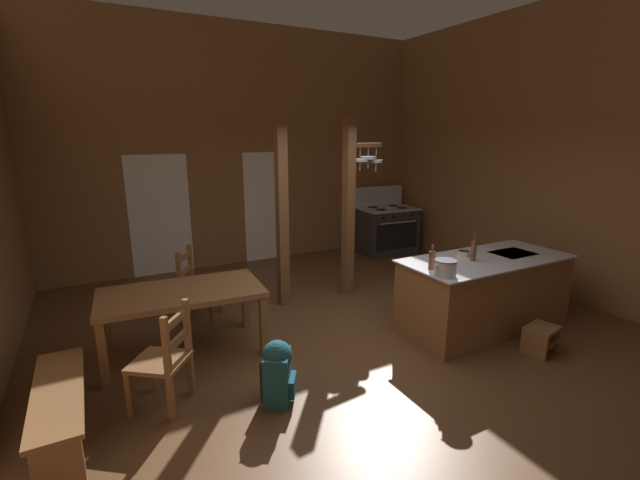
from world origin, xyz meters
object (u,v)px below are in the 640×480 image
ladderback_chair_near_window (196,286)px  ladderback_chair_by_post (165,360)px  step_stool (541,337)px  kitchen_island (484,293)px  stockpot_on_counter (445,268)px  mixing_bowl_on_counter (464,253)px  dining_table (182,298)px  backpack (278,370)px  bottle_tall_on_counter (432,260)px  bench_along_left_wall (60,404)px  stove_range (386,229)px  bottle_short_on_counter (474,250)px

ladderback_chair_near_window → ladderback_chair_by_post: same height
step_stool → kitchen_island: bearing=95.1°
stockpot_on_counter → step_stool: bearing=-26.3°
kitchen_island → mixing_bowl_on_counter: 0.56m
dining_table → backpack: size_ratio=2.95×
kitchen_island → dining_table: (-3.44, 1.08, 0.20)m
kitchen_island → bottle_tall_on_counter: size_ratio=7.80×
step_stool → dining_table: bearing=152.2°
ladderback_chair_near_window → backpack: 2.21m
step_stool → backpack: backpack is taller
bench_along_left_wall → kitchen_island: bearing=-1.6°
mixing_bowl_on_counter → stove_range: bearing=69.1°
kitchen_island → backpack: kitchen_island is taller
dining_table → ladderback_chair_by_post: ladderback_chair_by_post is taller
bottle_tall_on_counter → bottle_short_on_counter: size_ratio=0.83×
step_stool → ladderback_chair_by_post: size_ratio=0.43×
bench_along_left_wall → bottle_tall_on_counter: bearing=-2.3°
stove_range → bottle_tall_on_counter: size_ratio=4.76×
kitchen_island → backpack: bearing=-175.3°
ladderback_chair_near_window → bench_along_left_wall: 2.36m
step_stool → ladderback_chair_near_window: ladderback_chair_near_window is taller
kitchen_island → ladderback_chair_by_post: 3.77m
step_stool → backpack: 2.99m
stove_range → step_stool: size_ratio=3.23×
kitchen_island → dining_table: kitchen_island is taller
backpack → stockpot_on_counter: 2.04m
stove_range → stockpot_on_counter: (-2.01, -3.70, 0.51)m
ladderback_chair_by_post → stockpot_on_counter: stockpot_on_counter is taller
kitchen_island → ladderback_chair_by_post: ladderback_chair_by_post is taller
ladderback_chair_near_window → bottle_short_on_counter: bearing=-34.4°
dining_table → step_stool: bearing=-27.8°
step_stool → stove_range: bearing=76.7°
backpack → bottle_tall_on_counter: (1.96, 0.22, 0.70)m
step_stool → mixing_bowl_on_counter: (-0.24, 0.98, 0.76)m
ladderback_chair_near_window → bench_along_left_wall: bearing=-128.9°
backpack → stockpot_on_counter: bearing=-1.0°
backpack → bottle_tall_on_counter: size_ratio=2.15×
ladderback_chair_near_window → mixing_bowl_on_counter: (2.93, -1.75, 0.49)m
stove_range → bottle_tall_on_counter: stove_range is taller
bench_along_left_wall → bottle_short_on_counter: bearing=-1.7°
stove_range → step_stool: 4.33m
stockpot_on_counter → bench_along_left_wall: bearing=173.8°
mixing_bowl_on_counter → bottle_short_on_counter: bearing=-108.8°
bottle_short_on_counter → bottle_tall_on_counter: bearing=-178.5°
stockpot_on_counter → bottle_tall_on_counter: bearing=81.5°
dining_table → bottle_tall_on_counter: (2.52, -1.10, 0.37)m
step_stool → bottle_short_on_counter: bearing=112.2°
stove_range → bottle_short_on_counter: (-1.30, -3.43, 0.56)m
backpack → bottle_tall_on_counter: bearing=6.3°
bottle_tall_on_counter → ladderback_chair_by_post: bearing=176.1°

